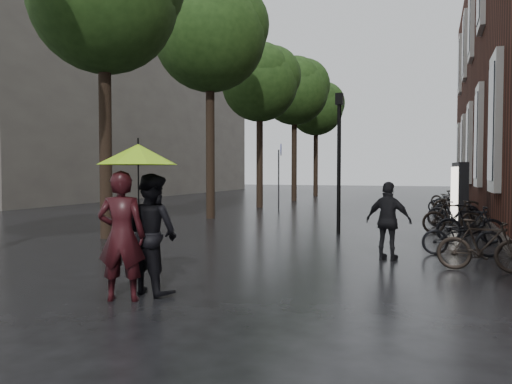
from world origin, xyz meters
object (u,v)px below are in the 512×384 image
at_px(person_black, 152,233).
at_px(parked_bicycles, 454,208).
at_px(pedestrian_walking, 389,221).
at_px(ad_lightbox, 459,195).
at_px(person_burgundy, 121,236).
at_px(lamp_post, 339,149).

bearing_deg(person_black, parked_bicycles, -90.51).
relative_size(pedestrian_walking, ad_lightbox, 0.76).
bearing_deg(parked_bicycles, ad_lightbox, -88.78).
bearing_deg(person_black, person_burgundy, 90.68).
relative_size(person_burgundy, ad_lightbox, 0.87).
height_order(person_black, ad_lightbox, ad_lightbox).
bearing_deg(pedestrian_walking, person_burgundy, 69.52).
relative_size(parked_bicycles, lamp_post, 4.79).
distance_m(pedestrian_walking, lamp_post, 4.40).
xyz_separation_m(person_burgundy, pedestrian_walking, (3.11, 4.38, -0.10)).
distance_m(person_burgundy, lamp_post, 8.40).
bearing_deg(person_burgundy, parked_bicycles, -129.49).
height_order(person_black, lamp_post, lamp_post).
relative_size(pedestrian_walking, parked_bicycles, 0.08).
bearing_deg(lamp_post, parked_bicycles, 57.89).
height_order(ad_lightbox, lamp_post, lamp_post).
relative_size(person_black, pedestrian_walking, 1.11).
xyz_separation_m(person_black, ad_lightbox, (4.52, 10.38, 0.16)).
bearing_deg(person_burgundy, person_black, -128.34).
distance_m(parked_bicycles, ad_lightbox, 2.40).
relative_size(person_burgundy, parked_bicycles, 0.09).
distance_m(person_burgundy, ad_lightbox, 11.85).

